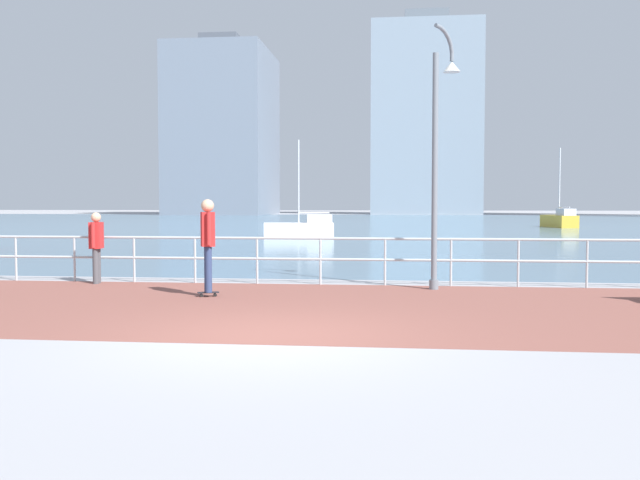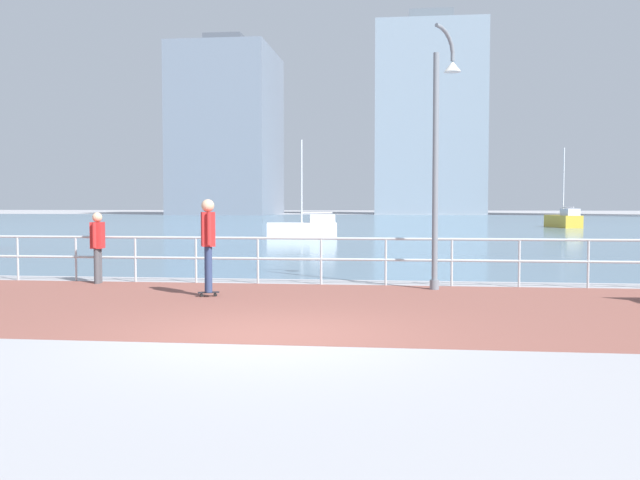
# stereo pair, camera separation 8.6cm
# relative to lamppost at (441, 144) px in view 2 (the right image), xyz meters

# --- Properties ---
(ground) EXTENTS (220.00, 220.00, 0.00)m
(ground) POSITION_rel_lamppost_xyz_m (-2.52, 34.51, -2.99)
(ground) COLOR #9E9EA3
(brick_paving) EXTENTS (28.00, 6.57, 0.01)m
(brick_paving) POSITION_rel_lamppost_xyz_m (-2.52, -2.81, -2.98)
(brick_paving) COLOR brown
(brick_paving) RESTS_ON ground
(harbor_water) EXTENTS (180.00, 88.00, 0.00)m
(harbor_water) POSITION_rel_lamppost_xyz_m (-2.52, 45.48, -2.98)
(harbor_water) COLOR slate
(harbor_water) RESTS_ON ground
(waterfront_railing) EXTENTS (25.25, 0.06, 1.03)m
(waterfront_railing) POSITION_rel_lamppost_xyz_m (-2.52, 0.48, -2.27)
(waterfront_railing) COLOR #B2BCC1
(waterfront_railing) RESTS_ON ground
(lamppost) EXTENTS (0.63, 0.69, 5.40)m
(lamppost) POSITION_rel_lamppost_xyz_m (0.00, 0.00, 0.00)
(lamppost) COLOR slate
(lamppost) RESTS_ON ground
(skateboarder) EXTENTS (0.41, 0.55, 1.85)m
(skateboarder) POSITION_rel_lamppost_xyz_m (-4.42, -1.72, -1.87)
(skateboarder) COLOR black
(skateboarder) RESTS_ON ground
(bystander) EXTENTS (0.28, 0.56, 1.57)m
(bystander) POSITION_rel_lamppost_xyz_m (-7.44, 0.13, -2.07)
(bystander) COLOR #4C4C51
(bystander) RESTS_ON ground
(sailboat_blue) EXTENTS (3.66, 1.66, 4.96)m
(sailboat_blue) POSITION_rel_lamppost_xyz_m (-5.76, 20.90, -2.51)
(sailboat_blue) COLOR white
(sailboat_blue) RESTS_ON ground
(sailboat_ivory) EXTENTS (1.94, 4.22, 5.71)m
(sailboat_ivory) POSITION_rel_lamppost_xyz_m (10.68, 37.51, -2.44)
(sailboat_ivory) COLOR gold
(sailboat_ivory) RESTS_ON ground
(tower_concrete) EXTENTS (16.42, 10.87, 30.69)m
(tower_concrete) POSITION_rel_lamppost_xyz_m (3.24, 95.15, 11.53)
(tower_concrete) COLOR #8493A3
(tower_concrete) RESTS_ON ground
(tower_glass) EXTENTS (14.00, 17.97, 26.29)m
(tower_glass) POSITION_rel_lamppost_xyz_m (-26.98, 89.47, 9.33)
(tower_glass) COLOR slate
(tower_glass) RESTS_ON ground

